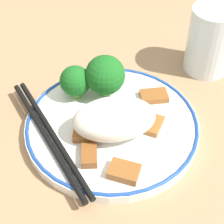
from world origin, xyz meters
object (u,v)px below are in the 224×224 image
object	(u,v)px
broccoli_back_center	(75,81)
drinking_glass	(210,40)
plate	(112,125)
broccoli_back_left	(102,76)
chopsticks	(49,136)

from	to	relation	value
broccoli_back_center	drinking_glass	bearing A→B (deg)	-167.45
plate	broccoli_back_left	distance (m)	0.07
plate	chopsticks	distance (m)	0.09
chopsticks	drinking_glass	world-z (taller)	drinking_glass
drinking_glass	broccoli_back_center	bearing A→B (deg)	12.55
plate	broccoli_back_center	bearing A→B (deg)	-56.27
broccoli_back_center	drinking_glass	size ratio (longest dim) A/B	0.46
broccoli_back_center	chopsticks	distance (m)	0.09
plate	broccoli_back_left	xyz separation A→B (m)	(0.00, -0.06, 0.04)
broccoli_back_left	broccoli_back_center	distance (m)	0.04
plate	chopsticks	size ratio (longest dim) A/B	1.09
broccoli_back_left	broccoli_back_center	size ratio (longest dim) A/B	1.31
broccoli_back_center	chopsticks	xyz separation A→B (m)	(0.04, 0.08, -0.02)
broccoli_back_left	chopsticks	xyz separation A→B (m)	(0.08, 0.07, -0.03)
plate	broccoli_back_center	size ratio (longest dim) A/B	4.82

